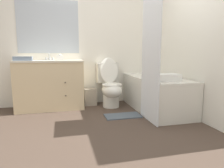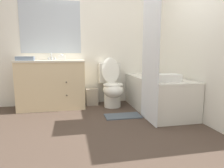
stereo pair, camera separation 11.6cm
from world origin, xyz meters
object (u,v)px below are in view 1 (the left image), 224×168
(toilet, at_px, (110,86))
(hand_towel_folded, at_px, (23,59))
(bathtub, at_px, (156,93))
(bath_mat, at_px, (123,116))
(wastebasket, at_px, (90,97))
(tissue_box, at_px, (60,58))
(bath_towel_folded, at_px, (167,77))
(sink_faucet, at_px, (50,58))
(vanity_cabinet, at_px, (50,84))

(toilet, bearing_deg, hand_towel_folded, -178.04)
(bathtub, xyz_separation_m, bath_mat, (-0.65, -0.23, -0.28))
(bath_mat, bearing_deg, wastebasket, 115.38)
(tissue_box, height_order, hand_towel_folded, tissue_box)
(bathtub, height_order, bath_towel_folded, bath_towel_folded)
(bathtub, xyz_separation_m, wastebasket, (-1.04, 0.59, -0.13))
(tissue_box, bearing_deg, sink_faucet, 132.54)
(wastebasket, distance_m, hand_towel_folded, 1.32)
(hand_towel_folded, height_order, bath_towel_folded, hand_towel_folded)
(bathtub, bearing_deg, toilet, 149.25)
(wastebasket, xyz_separation_m, bath_towel_folded, (0.97, -1.05, 0.46))
(vanity_cabinet, height_order, sink_faucet, sink_faucet)
(hand_towel_folded, xyz_separation_m, bath_towel_folded, (2.06, -0.83, -0.26))
(vanity_cabinet, distance_m, toilet, 1.05)
(sink_faucet, bearing_deg, hand_towel_folded, -140.02)
(vanity_cabinet, xyz_separation_m, wastebasket, (0.70, 0.08, -0.27))
(toilet, height_order, bath_mat, toilet)
(wastebasket, distance_m, bath_towel_folded, 1.50)
(bath_towel_folded, bearing_deg, tissue_box, 147.42)
(sink_faucet, distance_m, wastebasket, 1.01)
(vanity_cabinet, relative_size, tissue_box, 9.83)
(tissue_box, xyz_separation_m, hand_towel_folded, (-0.57, -0.12, -0.01))
(tissue_box, relative_size, bath_mat, 0.21)
(vanity_cabinet, xyz_separation_m, bathtub, (1.74, -0.50, -0.14))
(wastebasket, relative_size, bath_mat, 0.56)
(toilet, relative_size, tissue_box, 7.68)
(bathtub, relative_size, wastebasket, 4.90)
(wastebasket, bearing_deg, vanity_cabinet, -173.14)
(sink_faucet, relative_size, wastebasket, 0.46)
(tissue_box, bearing_deg, bathtub, -17.36)
(sink_faucet, distance_m, toilet, 1.20)
(vanity_cabinet, distance_m, tissue_box, 0.49)
(sink_faucet, distance_m, bathtub, 1.96)
(wastebasket, distance_m, tissue_box, 0.90)
(wastebasket, xyz_separation_m, bath_mat, (0.39, -0.82, -0.15))
(bathtub, xyz_separation_m, tissue_box, (-1.55, 0.49, 0.60))
(toilet, relative_size, bath_towel_folded, 2.48)
(tissue_box, distance_m, bath_towel_folded, 1.79)
(bathtub, bearing_deg, bath_mat, -160.70)
(vanity_cabinet, xyz_separation_m, sink_faucet, (-0.00, 0.18, 0.45))
(vanity_cabinet, height_order, tissue_box, tissue_box)
(hand_towel_folded, bearing_deg, toilet, 1.96)
(sink_faucet, distance_m, bath_mat, 1.66)
(sink_faucet, relative_size, tissue_box, 1.24)
(sink_faucet, relative_size, bathtub, 0.09)
(tissue_box, bearing_deg, toilet, -4.97)
(sink_faucet, xyz_separation_m, hand_towel_folded, (-0.39, -0.32, -0.00))
(bath_towel_folded, bearing_deg, vanity_cabinet, 149.90)
(sink_faucet, relative_size, hand_towel_folded, 0.51)
(bath_towel_folded, xyz_separation_m, bath_mat, (-0.58, 0.24, -0.60))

